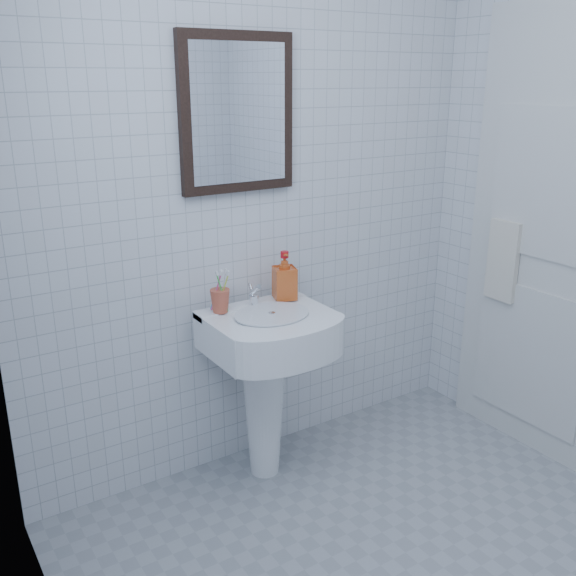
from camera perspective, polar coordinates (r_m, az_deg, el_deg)
wall_back at (r=2.75m, az=-2.54°, el=9.05°), size 2.20×0.02×2.50m
wall_left at (r=1.25m, az=-18.13°, el=-3.23°), size 0.02×2.40×2.50m
washbasin at (r=2.73m, az=-1.97°, el=-6.98°), size 0.51×0.37×0.78m
faucet at (r=2.70m, az=-3.05°, el=-0.69°), size 0.04×0.09×0.10m
toothbrush_cup at (r=2.62m, az=-6.05°, el=-1.14°), size 0.10×0.10×0.10m
soap_dispenser at (r=2.75m, az=-0.31°, el=1.12°), size 0.12×0.12×0.21m
wall_mirror at (r=2.65m, az=-4.50°, el=15.20°), size 0.50×0.04×0.62m
bathroom_door at (r=3.06m, az=21.92°, el=3.91°), size 0.04×0.80×2.00m
towel_ring at (r=3.14m, az=19.11°, el=5.51°), size 0.01×0.18×0.18m
hand_towel at (r=3.17m, az=18.55°, el=2.30°), size 0.03×0.16×0.38m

